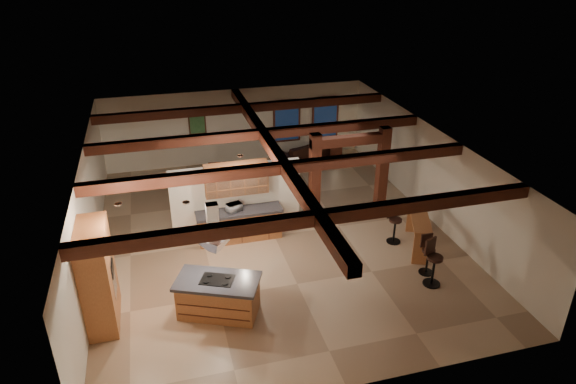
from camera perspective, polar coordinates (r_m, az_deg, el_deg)
name	(u,v)px	position (r m, az deg, el deg)	size (l,w,h in m)	color
ground	(274,236)	(15.35, -1.56, -4.87)	(12.00, 12.00, 0.00)	tan
room_walls	(273,182)	(14.52, -1.65, 1.16)	(12.00, 12.00, 12.00)	silver
ceiling_beams	(273,149)	(14.13, -1.70, 4.76)	(10.00, 12.00, 0.28)	#3B1A0E
timber_posts	(349,166)	(15.67, 6.84, 2.87)	(2.50, 0.30, 2.90)	#3B1A0E
partition_wall	(236,199)	(15.08, -5.76, -0.83)	(3.80, 0.18, 2.20)	silver
pantry_cabinet	(98,276)	(12.32, -20.35, -8.78)	(0.67, 1.60, 2.40)	#AB6437
back_counter	(240,224)	(15.04, -5.39, -3.61)	(2.50, 0.66, 0.94)	#AB6437
upper_display_cabinet	(236,179)	(14.59, -5.76, 1.47)	(1.80, 0.36, 0.95)	#AB6437
range_hood	(215,249)	(11.54, -8.13, -6.24)	(1.10, 1.10, 1.40)	silver
back_windows	(306,119)	(20.64, 2.03, 8.08)	(2.70, 0.07, 1.70)	#3B1A0E
framed_art	(197,124)	(19.79, -10.05, 7.49)	(0.65, 0.05, 0.85)	#3B1A0E
recessed_cans	(186,185)	(11.99, -11.32, 0.72)	(3.16, 2.46, 0.03)	silver
kitchen_island	(218,296)	(12.29, -7.74, -11.38)	(2.16, 1.70, 0.95)	#AB6437
dining_table	(236,190)	(17.36, -5.75, 0.23)	(2.02, 1.13, 0.71)	#381A0E
sofa	(304,151)	(20.60, 1.81, 4.56)	(2.22, 0.87, 0.65)	black
microwave	(234,207)	(14.74, -6.00, -1.71)	(0.43, 0.29, 0.24)	silver
bar_counter	(418,226)	(14.94, 14.29, -3.67)	(1.17, 1.98, 1.02)	#AB6437
side_table	(336,152)	(20.68, 5.36, 4.44)	(0.46, 0.46, 0.57)	#3B1A0E
table_lamp	(337,140)	(20.49, 5.42, 5.80)	(0.29, 0.29, 0.34)	black
bar_stool_a	(433,262)	(13.51, 15.79, -7.52)	(0.48, 0.49, 1.27)	black
bar_stool_b	(427,254)	(13.96, 15.23, -6.68)	(0.38, 0.38, 1.10)	black
bar_stool_c	(394,224)	(15.09, 11.69, -3.47)	(0.43, 0.45, 1.16)	black
dining_chairs	(236,183)	(17.25, -5.79, 0.98)	(2.06, 2.06, 1.19)	#3B1A0E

